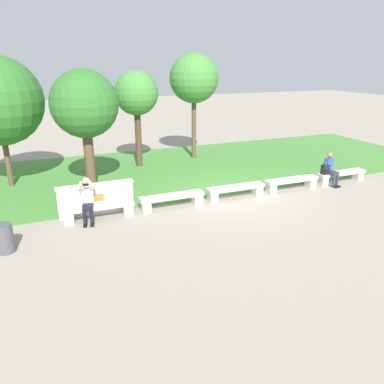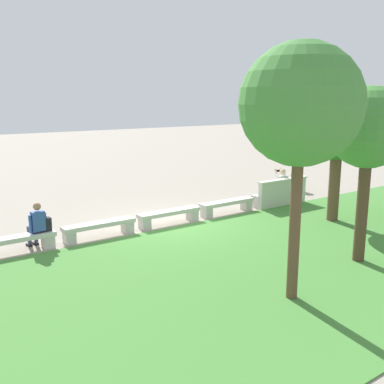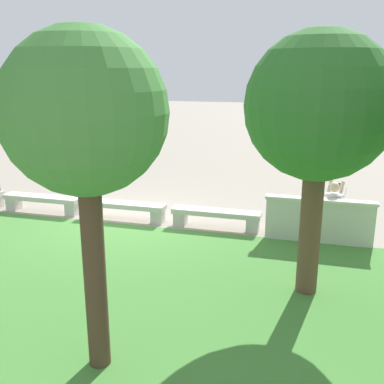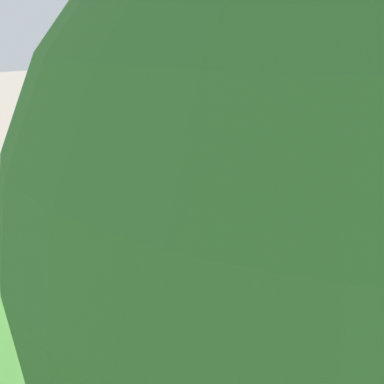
% 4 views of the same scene
% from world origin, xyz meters
% --- Properties ---
extents(ground_plane, '(80.00, 80.00, 0.00)m').
position_xyz_m(ground_plane, '(0.00, 0.00, 0.00)').
color(ground_plane, gray).
extents(grass_strip, '(23.53, 8.00, 0.03)m').
position_xyz_m(grass_strip, '(0.00, 4.38, 0.01)').
color(grass_strip, '#478438').
rests_on(grass_strip, ground).
extents(bench_main, '(2.13, 0.40, 0.45)m').
position_xyz_m(bench_main, '(-4.70, 0.00, 0.30)').
color(bench_main, beige).
rests_on(bench_main, ground).
extents(bench_near, '(2.13, 0.40, 0.45)m').
position_xyz_m(bench_near, '(-2.35, 0.00, 0.30)').
color(bench_near, beige).
rests_on(bench_near, ground).
extents(bench_mid, '(2.13, 0.40, 0.45)m').
position_xyz_m(bench_mid, '(0.00, 0.00, 0.30)').
color(bench_mid, beige).
rests_on(bench_mid, ground).
extents(bench_far, '(2.13, 0.40, 0.45)m').
position_xyz_m(bench_far, '(2.35, 0.00, 0.30)').
color(bench_far, beige).
rests_on(bench_far, ground).
extents(bench_end, '(2.13, 0.40, 0.45)m').
position_xyz_m(bench_end, '(4.70, 0.00, 0.30)').
color(bench_end, beige).
rests_on(bench_end, ground).
extents(backrest_wall_with_plaque, '(2.34, 0.24, 1.01)m').
position_xyz_m(backrest_wall_with_plaque, '(-4.70, 0.34, 0.52)').
color(backrest_wall_with_plaque, beige).
rests_on(backrest_wall_with_plaque, ground).
extents(person_photographer, '(0.52, 0.77, 1.32)m').
position_xyz_m(person_photographer, '(-5.01, -0.08, 0.74)').
color(person_photographer, black).
rests_on(person_photographer, ground).
extents(person_distant, '(0.48, 0.71, 1.26)m').
position_xyz_m(person_distant, '(4.07, -0.07, 0.67)').
color(person_distant, black).
rests_on(person_distant, ground).
extents(backpack, '(0.28, 0.24, 0.43)m').
position_xyz_m(backpack, '(3.85, -0.03, 0.63)').
color(backpack, black).
rests_on(backpack, bench_end).
extents(tree_behind_wall, '(2.32, 2.32, 4.31)m').
position_xyz_m(tree_behind_wall, '(-4.51, 2.70, 3.10)').
color(tree_behind_wall, brown).
rests_on(tree_behind_wall, ground).
extents(tree_left_background, '(1.89, 1.89, 4.18)m').
position_xyz_m(tree_left_background, '(-1.99, 5.41, 3.18)').
color(tree_left_background, '#4C3826').
rests_on(tree_left_background, ground).
extents(tree_right_background, '(2.28, 2.28, 4.92)m').
position_xyz_m(tree_right_background, '(0.89, 5.89, 3.76)').
color(tree_right_background, brown).
rests_on(tree_right_background, ground).
extents(trash_bin, '(0.44, 0.44, 0.75)m').
position_xyz_m(trash_bin, '(-7.21, -1.26, 0.38)').
color(trash_bin, '#4C4C51').
rests_on(trash_bin, ground).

